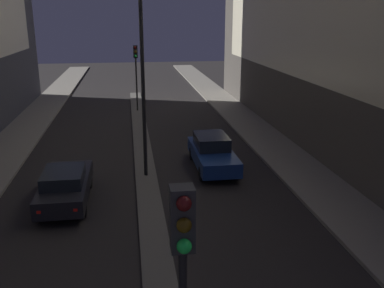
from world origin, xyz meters
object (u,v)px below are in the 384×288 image
traffic_light_near (183,276)px  car_left_lane (65,185)px  traffic_light_mid (136,63)px  car_right_lane (212,152)px  street_lamp (141,37)px

traffic_light_near → car_left_lane: size_ratio=1.09×
traffic_light_near → car_left_lane: 11.58m
traffic_light_mid → car_right_lane: traffic_light_mid is taller
street_lamp → traffic_light_near: bearing=-90.0°
traffic_light_mid → car_left_lane: size_ratio=1.09×
street_lamp → car_left_lane: 6.70m
traffic_light_mid → car_left_lane: bearing=-101.2°
traffic_light_mid → street_lamp: 13.96m
traffic_light_mid → street_lamp: size_ratio=0.57×
traffic_light_mid → car_right_lane: bearing=-76.3°
street_lamp → car_left_lane: street_lamp is taller
traffic_light_mid → car_left_lane: traffic_light_mid is taller
car_left_lane → traffic_light_mid: bearing=78.8°
street_lamp → car_right_lane: (3.17, 0.72, -5.37)m
car_left_lane → car_right_lane: car_right_lane is taller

